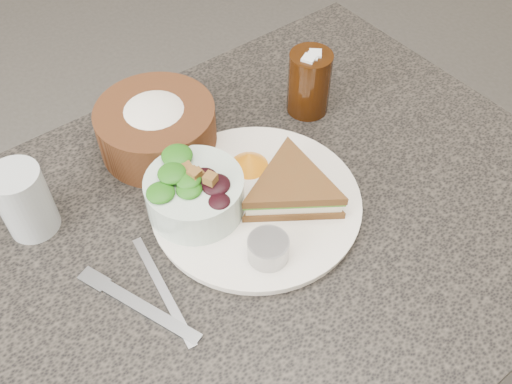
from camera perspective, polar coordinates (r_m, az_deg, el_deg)
The scene contains 11 objects.
dining_table at distance 1.11m, azimuth -1.04°, elevation -15.48°, with size 1.00×0.70×0.75m, color black.
dinner_plate at distance 0.81m, azimuth -0.00°, elevation -1.08°, with size 0.30×0.30×0.01m, color white.
sandwich at distance 0.79m, azimuth 3.60°, elevation 0.35°, with size 0.16×0.16×0.04m, color #4F2E14, non-canonical shape.
salad_bowl at distance 0.77m, azimuth -6.18°, elevation 0.27°, with size 0.14×0.14×0.08m, color silver, non-canonical shape.
dressing_ramekin at distance 0.74m, azimuth 1.22°, elevation -5.72°, with size 0.05×0.05×0.03m, color #97989A.
orange_wedge at distance 0.84m, azimuth -0.70°, elevation 3.24°, with size 0.06×0.06×0.03m, color orange.
fork at distance 0.74m, azimuth -11.07°, elevation -11.39°, with size 0.02×0.17×0.00m, color gray.
knife at distance 0.75m, azimuth -9.29°, elevation -9.62°, with size 0.01×0.18×0.00m, color #A1A4AF.
bread_basket at distance 0.88m, azimuth -9.98°, elevation 6.93°, with size 0.18×0.18×0.10m, color #482A17, non-canonical shape.
cola_glass at distance 0.93m, azimuth 5.36°, elevation 11.12°, with size 0.07×0.07×0.12m, color black, non-canonical shape.
water_glass at distance 0.82m, azimuth -22.15°, elevation -0.83°, with size 0.07×0.07×0.10m, color #ACB5BB.
Camera 1 is at (-0.27, -0.38, 1.39)m, focal length 40.00 mm.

